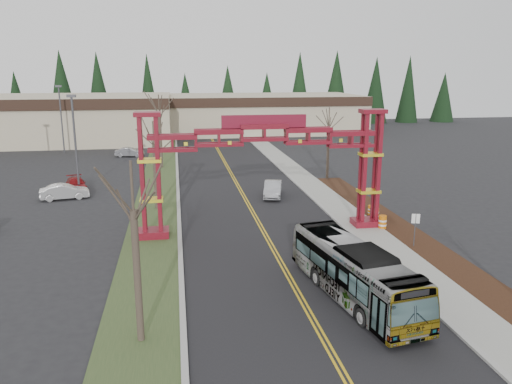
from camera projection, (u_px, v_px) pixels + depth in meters
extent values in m
plane|color=black|center=(343.00, 374.00, 19.60)|extent=(200.00, 200.00, 0.00)
cube|color=black|center=(250.00, 207.00, 43.57)|extent=(12.00, 110.00, 0.02)
cube|color=gold|center=(248.00, 207.00, 43.55)|extent=(0.12, 100.00, 0.01)
cube|color=gold|center=(251.00, 207.00, 43.59)|extent=(0.12, 100.00, 0.01)
cube|color=#A0A09B|center=(318.00, 203.00, 44.51)|extent=(0.30, 110.00, 0.15)
cube|color=gray|center=(333.00, 203.00, 44.73)|extent=(2.60, 110.00, 0.14)
cube|color=black|center=(449.00, 263.00, 30.75)|extent=(2.60, 50.00, 0.12)
cube|color=#324623|center=(157.00, 211.00, 42.33)|extent=(4.00, 110.00, 0.08)
cube|color=#A0A09B|center=(179.00, 209.00, 42.60)|extent=(0.30, 110.00, 0.15)
cube|color=#5F0C17|center=(153.00, 234.00, 35.55)|extent=(2.20, 1.60, 0.60)
cube|color=#5F0C17|center=(142.00, 176.00, 34.11)|extent=(0.28, 0.28, 8.00)
cube|color=#5F0C17|center=(158.00, 175.00, 34.28)|extent=(0.28, 0.28, 8.00)
cube|color=#5F0C17|center=(143.00, 174.00, 34.78)|extent=(0.28, 0.28, 8.00)
cube|color=#5F0C17|center=(159.00, 173.00, 34.95)|extent=(0.28, 0.28, 8.00)
cube|color=yellow|center=(152.00, 200.00, 34.96)|extent=(1.60, 1.10, 0.22)
cube|color=yellow|center=(150.00, 160.00, 34.29)|extent=(1.60, 1.10, 0.22)
cube|color=#5F0C17|center=(147.00, 114.00, 33.54)|extent=(1.80, 1.20, 0.30)
cube|color=#5F0C17|center=(367.00, 223.00, 38.03)|extent=(2.20, 1.60, 0.60)
cube|color=#5F0C17|center=(365.00, 169.00, 36.58)|extent=(0.28, 0.28, 8.00)
cube|color=#5F0C17|center=(379.00, 168.00, 36.75)|extent=(0.28, 0.28, 8.00)
cube|color=#5F0C17|center=(361.00, 167.00, 37.26)|extent=(0.28, 0.28, 8.00)
cube|color=#5F0C17|center=(375.00, 166.00, 37.43)|extent=(0.28, 0.28, 8.00)
cube|color=yellow|center=(369.00, 191.00, 37.43)|extent=(1.60, 1.10, 0.22)
cube|color=yellow|center=(371.00, 154.00, 36.77)|extent=(1.60, 1.10, 0.22)
cube|color=#5F0C17|center=(373.00, 111.00, 36.02)|extent=(1.80, 1.20, 0.30)
cube|color=#5F0C17|center=(264.00, 131.00, 35.08)|extent=(16.00, 0.90, 1.00)
cube|color=#5F0C17|center=(264.00, 143.00, 35.29)|extent=(16.00, 0.90, 0.60)
cube|color=maroon|center=(264.00, 121.00, 34.92)|extent=(6.00, 0.25, 0.90)
cube|color=#BBAD8F|center=(31.00, 119.00, 83.11)|extent=(46.00, 22.00, 7.50)
cube|color=black|center=(7.00, 105.00, 71.77)|extent=(46.00, 0.40, 1.60)
cube|color=#BBAD8F|center=(259.00, 113.00, 97.03)|extent=(38.00, 20.00, 7.00)
cube|color=black|center=(268.00, 102.00, 86.70)|extent=(38.00, 0.40, 1.60)
cone|color=black|center=(14.00, 96.00, 100.40)|extent=(5.60, 5.60, 13.00)
cylinder|color=#382D26|center=(18.00, 125.00, 101.76)|extent=(0.80, 0.80, 1.60)
cone|color=black|center=(59.00, 96.00, 101.72)|extent=(5.60, 5.60, 13.00)
cylinder|color=#382D26|center=(61.00, 124.00, 103.07)|extent=(0.80, 0.80, 1.60)
cone|color=black|center=(102.00, 96.00, 103.03)|extent=(5.60, 5.60, 13.00)
cylinder|color=#382D26|center=(104.00, 123.00, 104.38)|extent=(0.80, 0.80, 1.60)
cone|color=black|center=(144.00, 95.00, 104.34)|extent=(5.60, 5.60, 13.00)
cylinder|color=#382D26|center=(145.00, 123.00, 105.70)|extent=(0.80, 0.80, 1.60)
cone|color=black|center=(185.00, 95.00, 105.66)|extent=(5.60, 5.60, 13.00)
cylinder|color=#382D26|center=(185.00, 122.00, 107.01)|extent=(0.80, 0.80, 1.60)
cone|color=black|center=(224.00, 95.00, 106.97)|extent=(5.60, 5.60, 13.00)
cylinder|color=#382D26|center=(225.00, 121.00, 108.33)|extent=(0.80, 0.80, 1.60)
cone|color=black|center=(263.00, 94.00, 108.29)|extent=(5.60, 5.60, 13.00)
cylinder|color=#382D26|center=(263.00, 121.00, 109.64)|extent=(0.80, 0.80, 1.60)
cone|color=black|center=(301.00, 94.00, 109.60)|extent=(5.60, 5.60, 13.00)
cylinder|color=#382D26|center=(301.00, 120.00, 110.96)|extent=(0.80, 0.80, 1.60)
cone|color=black|center=(339.00, 94.00, 110.92)|extent=(5.60, 5.60, 13.00)
cylinder|color=#382D26|center=(338.00, 120.00, 112.27)|extent=(0.80, 0.80, 1.60)
cone|color=black|center=(375.00, 94.00, 112.23)|extent=(5.60, 5.60, 13.00)
cylinder|color=#382D26|center=(373.00, 119.00, 113.59)|extent=(0.80, 0.80, 1.60)
cone|color=black|center=(410.00, 93.00, 113.55)|extent=(5.60, 5.60, 13.00)
cylinder|color=#382D26|center=(408.00, 118.00, 114.90)|extent=(0.80, 0.80, 1.60)
cone|color=black|center=(445.00, 93.00, 114.86)|extent=(5.60, 5.60, 13.00)
cylinder|color=#382D26|center=(443.00, 118.00, 116.22)|extent=(0.80, 0.80, 1.60)
imported|color=#A9ACB1|center=(354.00, 272.00, 25.81)|extent=(4.19, 10.85, 2.95)
imported|color=#A5A8AD|center=(273.00, 189.00, 46.95)|extent=(2.56, 4.73, 1.48)
imported|color=white|center=(65.00, 192.00, 46.06)|extent=(4.53, 2.31, 1.42)
imported|color=maroon|center=(76.00, 184.00, 49.44)|extent=(2.83, 4.63, 1.25)
imported|color=gray|center=(130.00, 152.00, 68.74)|extent=(4.01, 1.81, 1.28)
cylinder|color=#382D26|center=(137.00, 278.00, 21.29)|extent=(0.31, 0.31, 6.03)
cylinder|color=#382D26|center=(132.00, 187.00, 20.34)|extent=(0.12, 0.12, 2.16)
cylinder|color=#382D26|center=(155.00, 177.00, 42.32)|extent=(0.29, 0.29, 5.62)
cylinder|color=#382D26|center=(153.00, 133.00, 41.43)|extent=(0.11, 0.11, 2.03)
cylinder|color=#382D26|center=(161.00, 141.00, 60.35)|extent=(0.35, 0.35, 6.51)
cylinder|color=#382D26|center=(159.00, 105.00, 59.31)|extent=(0.13, 0.13, 2.42)
cylinder|color=#382D26|center=(328.00, 153.00, 53.78)|extent=(0.29, 0.29, 5.92)
cylinder|color=#382D26|center=(329.00, 117.00, 52.86)|extent=(0.11, 0.11, 2.00)
cylinder|color=#3F3F44|center=(76.00, 146.00, 47.67)|extent=(0.20, 0.20, 9.19)
cube|color=#3F3F44|center=(71.00, 96.00, 46.56)|extent=(0.82, 0.41, 0.26)
cylinder|color=#3F3F44|center=(62.00, 120.00, 71.52)|extent=(0.21, 0.21, 9.33)
cube|color=#3F3F44|center=(58.00, 86.00, 70.39)|extent=(0.83, 0.41, 0.26)
cylinder|color=#3F3F44|center=(415.00, 231.00, 33.33)|extent=(0.06, 0.06, 2.36)
cube|color=white|center=(416.00, 219.00, 33.13)|extent=(0.53, 0.17, 0.64)
cylinder|color=orange|center=(382.00, 223.00, 37.25)|extent=(0.57, 0.57, 1.10)
cylinder|color=white|center=(383.00, 221.00, 37.21)|extent=(0.59, 0.59, 0.13)
cylinder|color=white|center=(382.00, 225.00, 37.29)|extent=(0.59, 0.59, 0.13)
cylinder|color=orange|center=(375.00, 214.00, 39.62)|extent=(0.52, 0.52, 1.00)
cylinder|color=white|center=(376.00, 212.00, 39.58)|extent=(0.54, 0.54, 0.12)
cylinder|color=white|center=(375.00, 216.00, 39.66)|extent=(0.54, 0.54, 0.12)
cylinder|color=orange|center=(371.00, 211.00, 40.82)|extent=(0.46, 0.46, 0.89)
cylinder|color=white|center=(371.00, 209.00, 40.79)|extent=(0.48, 0.48, 0.11)
cylinder|color=white|center=(371.00, 212.00, 40.86)|extent=(0.48, 0.48, 0.11)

